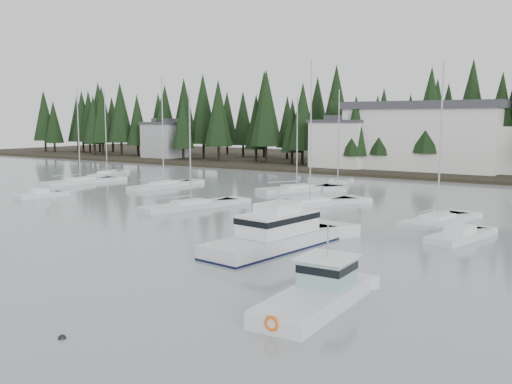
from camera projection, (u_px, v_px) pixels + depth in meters
far_shore_land at (476, 167)px, 101.97m from camera, size 240.00×54.00×1.00m
conifer_treeline at (460, 172)px, 92.90m from camera, size 200.00×22.00×20.00m
house_west at (341, 143)px, 96.47m from camera, size 9.54×7.42×8.75m
house_far_west at (165, 139)px, 121.31m from camera, size 8.48×7.42×8.25m
harbor_inn at (437, 137)px, 90.78m from camera, size 29.50×11.50×10.90m
cabin_cruiser_center at (275, 238)px, 38.06m from camera, size 4.72×11.35×4.73m
lobster_boat_teal at (317, 297)px, 26.18m from camera, size 2.92×7.64×4.18m
sailboat_1 at (191, 208)px, 55.44m from camera, size 5.27×10.79×11.96m
sailboat_3 at (437, 222)px, 47.34m from camera, size 4.38×8.64×13.70m
sailboat_5 at (80, 183)px, 76.87m from camera, size 4.03×10.61×13.21m
sailboat_6 at (164, 187)px, 72.38m from camera, size 2.83×10.54×14.45m
sailboat_7 at (338, 187)px, 72.56m from camera, size 6.20×10.21×12.83m
sailboat_8 at (107, 175)px, 86.96m from camera, size 5.96×8.81×13.39m
sailboat_10 at (310, 205)px, 56.92m from camera, size 7.11×10.93×14.90m
sailboat_12 at (297, 191)px, 68.47m from camera, size 7.14×10.10×11.72m
runabout_0 at (40, 196)px, 62.98m from camera, size 2.98×5.34×1.42m
runabout_1 at (460, 238)px, 40.98m from camera, size 3.57×6.78×1.42m
mooring_buoy_dark at (62, 339)px, 22.50m from camera, size 0.33×0.33×0.33m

